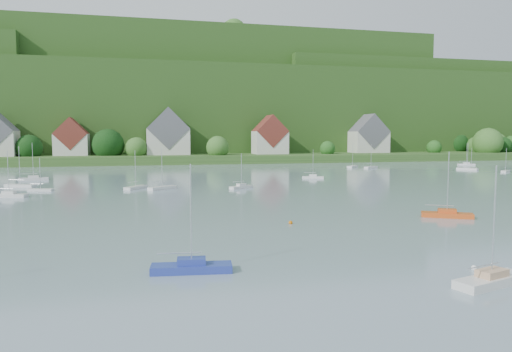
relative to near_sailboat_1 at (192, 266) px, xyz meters
The scene contains 12 objects.
far_shore_strip 162.48m from the near_sailboat_1, 89.62° to the left, with size 600.00×60.00×3.00m, color #284C1C.
forested_ridge 232.13m from the near_sailboat_1, 89.64° to the left, with size 620.00×181.22×69.89m.
village_building_1 154.43m from the near_sailboat_1, 100.81° to the left, with size 12.00×9.36×14.00m.
village_building_2 150.91m from the near_sailboat_1, 87.69° to the left, with size 16.00×11.44×18.00m.
village_building_3 155.71m from the near_sailboat_1, 72.76° to the left, with size 13.00×10.40×15.50m.
village_building_4 177.83m from the near_sailboat_1, 59.15° to the left, with size 15.00×10.40×16.50m.
near_sailboat_1 is the anchor object (origin of this frame).
near_sailboat_2 21.69m from the near_sailboat_1, 21.78° to the right, with size 6.48×3.45×8.42m.
near_sailboat_5 38.16m from the near_sailboat_1, 26.38° to the left, with size 6.29×4.52×8.40m.
mooring_buoy_2 21.97m from the near_sailboat_1, 52.29° to the left, with size 0.48×0.48×0.48m, color #CC6404.
mooring_buoy_4 21.97m from the near_sailboat_1, 11.81° to the right, with size 0.48×0.48×0.48m, color white.
far_sailboat_cluster 81.89m from the near_sailboat_1, 83.65° to the left, with size 200.50×60.29×8.71m.
Camera 1 is at (-4.54, 1.55, 10.48)m, focal length 33.49 mm.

